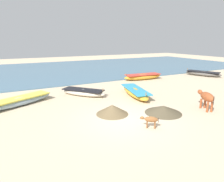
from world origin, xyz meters
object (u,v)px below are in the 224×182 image
Objects in this scene: cow_adult_rust at (207,97)px; fishing_boat_4 at (135,92)px; fishing_boat_3 at (83,92)px; fishing_boat_1 at (143,77)px; calf_near_brown at (150,120)px; fishing_boat_5 at (203,73)px; fishing_boat_6 at (19,101)px.

fishing_boat_4 is at bearing 45.65° from cow_adult_rust.
fishing_boat_4 reaches higher than fishing_boat_3.
calf_near_brown is at bearing 59.88° from fishing_boat_1.
fishing_boat_3 is at bearing 62.00° from cow_adult_rust.
cow_adult_rust is (5.32, -6.20, 0.50)m from fishing_boat_3.
fishing_boat_4 is 4.81m from cow_adult_rust.
fishing_boat_1 is 8.09m from fishing_boat_3.
fishing_boat_5 is (7.29, -1.49, -0.02)m from fishing_boat_1.
fishing_boat_4 is (-4.18, -4.78, -0.01)m from fishing_boat_1.
fishing_boat_4 is (3.35, -1.84, 0.03)m from fishing_boat_3.
fishing_boat_5 is at bearing 172.92° from fishing_boat_1.
fishing_boat_5 is at bearing 119.66° from fishing_boat_4.
fishing_boat_6 reaches higher than fishing_boat_3.
fishing_boat_5 is (14.83, 1.45, 0.02)m from fishing_boat_3.
cow_adult_rust is at bearing 122.25° from fishing_boat_6.
fishing_boat_6 is at bearing 19.57° from fishing_boat_1.
cow_adult_rust is 4.45m from calf_near_brown.
fishing_boat_6 is (-7.66, 1.59, -0.02)m from fishing_boat_4.
fishing_boat_3 is at bearing -105.08° from fishing_boat_4.
fishing_boat_3 is 14.90m from fishing_boat_5.
cow_adult_rust reaches higher than fishing_boat_1.
fishing_boat_5 reaches higher than fishing_boat_6.
fishing_boat_1 is 0.98× the size of fishing_boat_6.
fishing_boat_1 reaches higher than fishing_boat_5.
fishing_boat_4 is at bearing 21.15° from fishing_boat_3.
cow_adult_rust reaches higher than fishing_boat_4.
fishing_boat_3 reaches higher than calf_near_brown.
cow_adult_rust is (-9.51, -7.66, 0.48)m from fishing_boat_5.
fishing_boat_5 is at bearing 55.50° from fishing_boat_3.
fishing_boat_6 is 5.80× the size of calf_near_brown.
fishing_boat_1 is 6.35m from fishing_boat_4.
fishing_boat_3 is 2.08× the size of cow_adult_rust.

